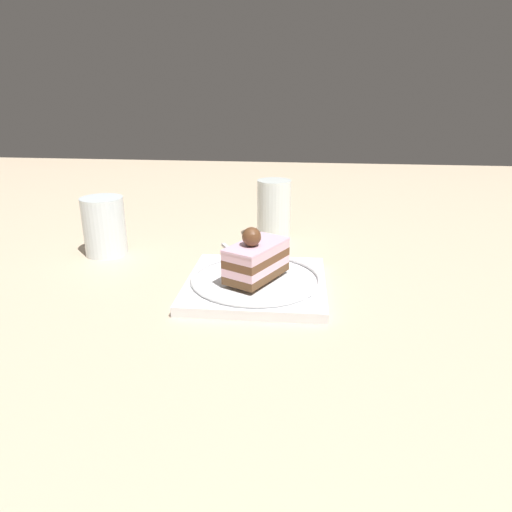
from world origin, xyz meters
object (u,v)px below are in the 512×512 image
fork (237,256)px  drink_glass_near (105,229)px  cake_slice (256,259)px  drink_glass_far (274,214)px  dessert_plate (256,282)px

fork → drink_glass_near: bearing=168.6°
cake_slice → drink_glass_far: drink_glass_far is taller
cake_slice → drink_glass_near: 0.30m
drink_glass_near → drink_glass_far: 0.30m
dessert_plate → fork: bearing=118.4°
fork → drink_glass_far: (0.05, 0.16, 0.03)m
drink_glass_far → cake_slice: bearing=-91.7°
dessert_plate → drink_glass_far: 0.23m
dessert_plate → drink_glass_near: 0.30m
cake_slice → drink_glass_near: (-0.27, 0.12, -0.00)m
cake_slice → drink_glass_near: bearing=156.1°
dessert_plate → cake_slice: 0.04m
cake_slice → drink_glass_far: size_ratio=0.98×
dessert_plate → drink_glass_far: drink_glass_far is taller
fork → drink_glass_near: (-0.23, 0.05, 0.02)m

